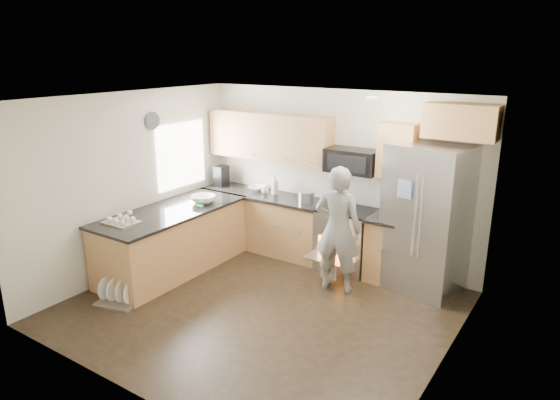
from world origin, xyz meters
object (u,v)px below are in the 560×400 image
Objects in this scene: stove_range at (347,225)px; refrigerator at (426,219)px; person at (338,230)px; dish_rack at (118,297)px.

stove_range is 0.90× the size of refrigerator.
person is (-0.95, -0.70, -0.13)m from refrigerator.
stove_range is at bearing -169.64° from refrigerator.
refrigerator is at bearing 39.96° from dish_rack.
dish_rack is (-1.95, -2.59, -0.59)m from stove_range.
person is at bearing -133.66° from refrigerator.
person is (0.20, -0.69, 0.18)m from stove_range.
refrigerator is at bearing 0.36° from stove_range.
refrigerator reaches higher than dish_rack.
refrigerator is 1.18m from person.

